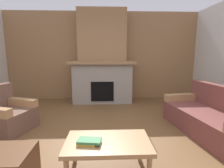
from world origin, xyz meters
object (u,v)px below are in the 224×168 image
object	(u,v)px
coffee_table	(108,145)
couch	(211,118)
armchair	(6,115)
fireplace	(102,63)

from	to	relation	value
coffee_table	couch	bearing A→B (deg)	28.56
armchair	coffee_table	world-z (taller)	armchair
armchair	coffee_table	distance (m)	2.30
fireplace	coffee_table	xyz separation A→B (m)	(0.10, -3.32, -0.79)
fireplace	coffee_table	distance (m)	3.41
armchair	fireplace	bearing A→B (deg)	48.49
couch	coffee_table	world-z (taller)	couch
couch	coffee_table	bearing A→B (deg)	-151.44
couch	armchair	world-z (taller)	same
coffee_table	fireplace	bearing A→B (deg)	91.79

